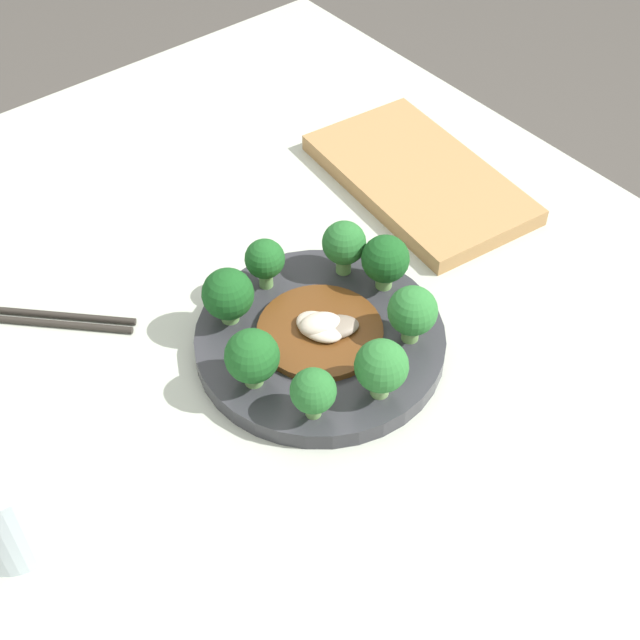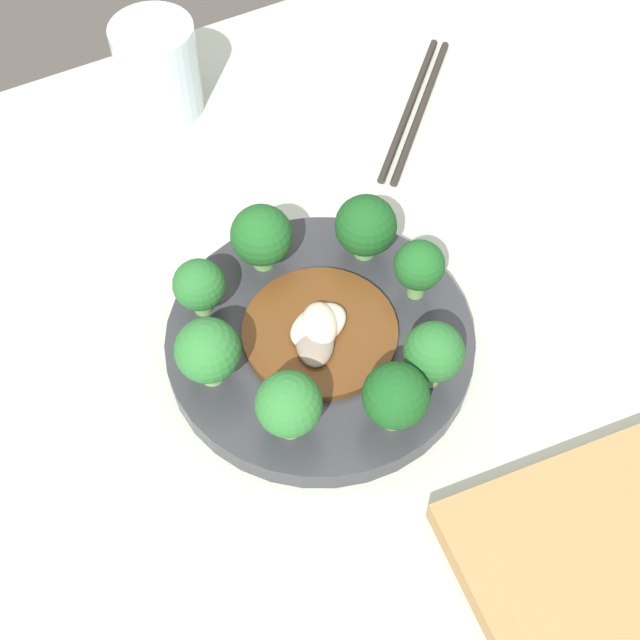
{
  "view_description": "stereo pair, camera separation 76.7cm",
  "coord_description": "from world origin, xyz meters",
  "px_view_note": "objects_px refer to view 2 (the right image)",
  "views": [
    {
      "loc": [
        0.49,
        -0.38,
        1.41
      ],
      "look_at": [
        0.03,
        -0.01,
        0.8
      ],
      "focal_mm": 50.0,
      "sensor_mm": 36.0,
      "label": 1
    },
    {
      "loc": [
        0.21,
        0.34,
        1.36
      ],
      "look_at": [
        0.03,
        -0.01,
        0.8
      ],
      "focal_mm": 50.0,
      "sensor_mm": 36.0,
      "label": 2
    }
  ],
  "objects_px": {
    "broccoli_southwest": "(366,226)",
    "broccoli_northeast": "(289,405)",
    "broccoli_northwest": "(434,353)",
    "stirfry_center": "(319,331)",
    "chopsticks": "(415,108)",
    "broccoli_south": "(262,236)",
    "broccoli_west": "(419,266)",
    "plate": "(320,341)",
    "broccoli_north": "(396,396)",
    "broccoli_east": "(208,351)",
    "broccoli_southeast": "(199,286)",
    "drinking_glass": "(158,68)"
  },
  "relations": [
    {
      "from": "broccoli_west",
      "to": "plate",
      "type": "bearing_deg",
      "value": -0.15
    },
    {
      "from": "broccoli_northwest",
      "to": "broccoli_southwest",
      "type": "xyz_separation_m",
      "value": [
        -0.02,
        -0.13,
        -0.0
      ]
    },
    {
      "from": "broccoli_east",
      "to": "broccoli_north",
      "type": "bearing_deg",
      "value": 136.69
    },
    {
      "from": "broccoli_north",
      "to": "broccoli_northwest",
      "type": "bearing_deg",
      "value": -157.48
    },
    {
      "from": "broccoli_south",
      "to": "broccoli_southwest",
      "type": "xyz_separation_m",
      "value": [
        -0.08,
        0.03,
        -0.0
      ]
    },
    {
      "from": "broccoli_northwest",
      "to": "broccoli_south",
      "type": "bearing_deg",
      "value": -68.72
    },
    {
      "from": "chopsticks",
      "to": "broccoli_northwest",
      "type": "bearing_deg",
      "value": 60.32
    },
    {
      "from": "chopsticks",
      "to": "broccoli_southwest",
      "type": "bearing_deg",
      "value": 46.06
    },
    {
      "from": "broccoli_south",
      "to": "broccoli_east",
      "type": "xyz_separation_m",
      "value": [
        0.08,
        0.08,
        0.0
      ]
    },
    {
      "from": "stirfry_center",
      "to": "drinking_glass",
      "type": "distance_m",
      "value": 0.33
    },
    {
      "from": "broccoli_southeast",
      "to": "broccoli_northeast",
      "type": "distance_m",
      "value": 0.13
    },
    {
      "from": "stirfry_center",
      "to": "drinking_glass",
      "type": "relative_size",
      "value": 1.33
    },
    {
      "from": "broccoli_east",
      "to": "broccoli_northeast",
      "type": "height_order",
      "value": "same"
    },
    {
      "from": "broccoli_southeast",
      "to": "broccoli_northwest",
      "type": "xyz_separation_m",
      "value": [
        -0.13,
        0.14,
        0.01
      ]
    },
    {
      "from": "broccoli_northwest",
      "to": "chopsticks",
      "type": "distance_m",
      "value": 0.32
    },
    {
      "from": "broccoli_west",
      "to": "broccoli_east",
      "type": "height_order",
      "value": "broccoli_east"
    },
    {
      "from": "broccoli_southeast",
      "to": "broccoli_south",
      "type": "bearing_deg",
      "value": -162.8
    },
    {
      "from": "broccoli_east",
      "to": "broccoli_southeast",
      "type": "bearing_deg",
      "value": -107.34
    },
    {
      "from": "broccoli_south",
      "to": "broccoli_southwest",
      "type": "height_order",
      "value": "broccoli_south"
    },
    {
      "from": "broccoli_southeast",
      "to": "broccoli_north",
      "type": "xyz_separation_m",
      "value": [
        -0.08,
        0.16,
        0.0
      ]
    },
    {
      "from": "plate",
      "to": "broccoli_southwest",
      "type": "distance_m",
      "value": 0.1
    },
    {
      "from": "broccoli_east",
      "to": "drinking_glass",
      "type": "xyz_separation_m",
      "value": [
        -0.09,
        -0.32,
        -0.01
      ]
    },
    {
      "from": "broccoli_northwest",
      "to": "stirfry_center",
      "type": "distance_m",
      "value": 0.1
    },
    {
      "from": "broccoli_south",
      "to": "broccoli_northwest",
      "type": "xyz_separation_m",
      "value": [
        -0.06,
        0.16,
        0.0
      ]
    },
    {
      "from": "broccoli_northeast",
      "to": "drinking_glass",
      "type": "relative_size",
      "value": 0.67
    },
    {
      "from": "broccoli_southwest",
      "to": "chopsticks",
      "type": "xyz_separation_m",
      "value": [
        -0.14,
        -0.15,
        -0.05
      ]
    },
    {
      "from": "broccoli_southwest",
      "to": "broccoli_northeast",
      "type": "relative_size",
      "value": 0.97
    },
    {
      "from": "broccoli_west",
      "to": "broccoli_north",
      "type": "distance_m",
      "value": 0.12
    },
    {
      "from": "broccoli_west",
      "to": "stirfry_center",
      "type": "bearing_deg",
      "value": 0.69
    },
    {
      "from": "broccoli_northwest",
      "to": "drinking_glass",
      "type": "xyz_separation_m",
      "value": [
        0.06,
        -0.4,
        -0.01
      ]
    },
    {
      "from": "broccoli_northwest",
      "to": "broccoli_west",
      "type": "xyz_separation_m",
      "value": [
        -0.03,
        -0.08,
        -0.0
      ]
    },
    {
      "from": "chopsticks",
      "to": "broccoli_east",
      "type": "bearing_deg",
      "value": 33.22
    },
    {
      "from": "broccoli_south",
      "to": "broccoli_north",
      "type": "height_order",
      "value": "same"
    },
    {
      "from": "broccoli_southwest",
      "to": "plate",
      "type": "bearing_deg",
      "value": 38.08
    },
    {
      "from": "broccoli_southeast",
      "to": "broccoli_north",
      "type": "distance_m",
      "value": 0.18
    },
    {
      "from": "broccoli_northeast",
      "to": "broccoli_north",
      "type": "relative_size",
      "value": 1.01
    },
    {
      "from": "plate",
      "to": "broccoli_northwest",
      "type": "bearing_deg",
      "value": 125.78
    },
    {
      "from": "broccoli_south",
      "to": "broccoli_northeast",
      "type": "height_order",
      "value": "same"
    },
    {
      "from": "plate",
      "to": "broccoli_southeast",
      "type": "bearing_deg",
      "value": -42.46
    },
    {
      "from": "drinking_glass",
      "to": "broccoli_northeast",
      "type": "bearing_deg",
      "value": 81.83
    },
    {
      "from": "broccoli_north",
      "to": "drinking_glass",
      "type": "bearing_deg",
      "value": -88.04
    },
    {
      "from": "plate",
      "to": "broccoli_west",
      "type": "relative_size",
      "value": 4.32
    },
    {
      "from": "broccoli_south",
      "to": "broccoli_northeast",
      "type": "bearing_deg",
      "value": 71.34
    },
    {
      "from": "broccoli_northwest",
      "to": "chopsticks",
      "type": "xyz_separation_m",
      "value": [
        -0.16,
        -0.28,
        -0.05
      ]
    },
    {
      "from": "stirfry_center",
      "to": "chopsticks",
      "type": "bearing_deg",
      "value": -136.39
    },
    {
      "from": "broccoli_southwest",
      "to": "broccoli_east",
      "type": "bearing_deg",
      "value": 17.91
    },
    {
      "from": "broccoli_south",
      "to": "broccoli_west",
      "type": "bearing_deg",
      "value": 138.36
    },
    {
      "from": "broccoli_southeast",
      "to": "plate",
      "type": "bearing_deg",
      "value": 137.54
    },
    {
      "from": "chopsticks",
      "to": "broccoli_west",
      "type": "bearing_deg",
      "value": 58.39
    },
    {
      "from": "drinking_glass",
      "to": "broccoli_northwest",
      "type": "bearing_deg",
      "value": 98.12
    }
  ]
}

